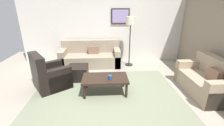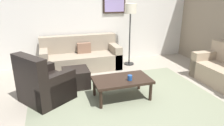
{
  "view_description": "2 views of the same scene",
  "coord_description": "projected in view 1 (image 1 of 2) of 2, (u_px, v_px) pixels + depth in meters",
  "views": [
    {
      "loc": [
        -0.06,
        -3.21,
        2.04
      ],
      "look_at": [
        0.17,
        0.6,
        0.62
      ],
      "focal_mm": 24.63,
      "sensor_mm": 36.0,
      "label": 1
    },
    {
      "loc": [
        -1.29,
        -3.21,
        1.96
      ],
      "look_at": [
        -0.1,
        0.55,
        0.61
      ],
      "focal_mm": 32.6,
      "sensor_mm": 36.0,
      "label": 2
    }
  ],
  "objects": [
    {
      "name": "area_rug",
      "position": [
        106.0,
        95.0,
        3.72
      ],
      "size": [
        3.56,
        2.8,
        0.01
      ],
      "primitive_type": "cube",
      "color": "slate",
      "rests_on": "ground_plane"
    },
    {
      "name": "cup",
      "position": [
        110.0,
        77.0,
        3.61
      ],
      "size": [
        0.09,
        0.09,
        0.1
      ],
      "primitive_type": "cylinder",
      "color": "#1E478C",
      "rests_on": "coffee_table"
    },
    {
      "name": "framed_artwork",
      "position": [
        120.0,
        16.0,
        5.51
      ],
      "size": [
        0.66,
        0.04,
        0.53
      ],
      "color": "black"
    },
    {
      "name": "rear_partition",
      "position": [
        104.0,
        24.0,
        5.66
      ],
      "size": [
        6.0,
        0.12,
        2.8
      ],
      "primitive_type": "cube",
      "color": "silver",
      "rests_on": "ground_plane"
    },
    {
      "name": "couch_main",
      "position": [
        91.0,
        57.0,
        5.57
      ],
      "size": [
        2.08,
        0.85,
        0.88
      ],
      "color": "gray",
      "rests_on": "ground_plane"
    },
    {
      "name": "armchair_leather",
      "position": [
        49.0,
        77.0,
        3.99
      ],
      "size": [
        1.11,
        1.11,
        0.95
      ],
      "color": "black",
      "rests_on": "ground_plane"
    },
    {
      "name": "couch_loveseat",
      "position": [
        207.0,
        81.0,
        3.76
      ],
      "size": [
        0.81,
        1.47,
        0.88
      ],
      "color": "gray",
      "rests_on": "ground_plane"
    },
    {
      "name": "lamp_standing",
      "position": [
        130.0,
        26.0,
        5.14
      ],
      "size": [
        0.32,
        0.32,
        1.71
      ],
      "color": "black",
      "rests_on": "ground_plane"
    },
    {
      "name": "ottoman",
      "position": [
        78.0,
        73.0,
        4.5
      ],
      "size": [
        0.56,
        0.56,
        0.4
      ],
      "primitive_type": "cube",
      "color": "black",
      "rests_on": "ground_plane"
    },
    {
      "name": "ground_plane",
      "position": [
        106.0,
        95.0,
        3.72
      ],
      "size": [
        8.0,
        8.0,
        0.0
      ],
      "primitive_type": "plane",
      "color": "gray"
    },
    {
      "name": "coffee_table",
      "position": [
        105.0,
        79.0,
        3.74
      ],
      "size": [
        1.1,
        0.64,
        0.41
      ],
      "color": "black",
      "rests_on": "ground_plane"
    }
  ]
}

